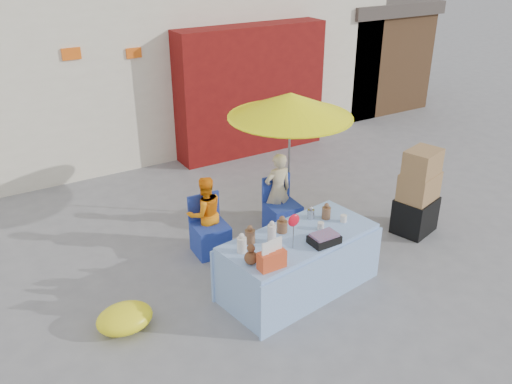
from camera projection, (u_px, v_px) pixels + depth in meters
ground at (271, 277)px, 7.35m from camera, size 80.00×80.00×0.00m
market_table at (298, 262)px, 6.94m from camera, size 2.19×1.26×1.25m
chair_left at (210, 236)px, 7.82m from camera, size 0.51×0.50×0.85m
chair_right at (282, 215)px, 8.41m from camera, size 0.51×0.50×0.85m
vendor_orange at (205, 214)px, 7.79m from camera, size 0.58×0.46×1.13m
vendor_beige at (278, 191)px, 8.35m from camera, size 0.47×0.32×1.24m
umbrella at (290, 106)px, 8.06m from camera, size 1.90×1.90×2.09m
box_stack at (418, 195)px, 8.21m from camera, size 0.73×0.65×1.36m
tarp_bundle at (125, 318)px, 6.33m from camera, size 0.83×0.76×0.30m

